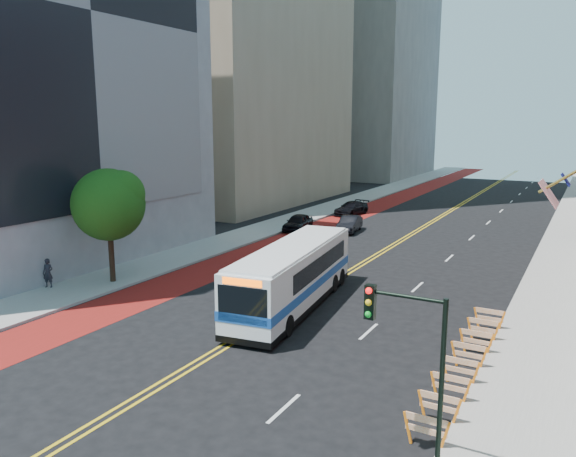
{
  "coord_description": "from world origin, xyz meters",
  "views": [
    {
      "loc": [
        13.28,
        -17.2,
        9.53
      ],
      "look_at": [
        -0.52,
        8.0,
        4.0
      ],
      "focal_mm": 35.0,
      "sensor_mm": 36.0,
      "label": 1
    }
  ],
  "objects_px": {
    "street_tree": "(110,202)",
    "pedestrian": "(48,273)",
    "car_b": "(349,224)",
    "transit_bus": "(294,275)",
    "traffic_signal": "(409,346)",
    "car_a": "(298,222)",
    "car_c": "(351,208)"
  },
  "relations": [
    {
      "from": "street_tree",
      "to": "pedestrian",
      "type": "xyz_separation_m",
      "value": [
        -2.36,
        -2.71,
        -3.93
      ]
    },
    {
      "from": "car_b",
      "to": "pedestrian",
      "type": "height_order",
      "value": "pedestrian"
    },
    {
      "from": "street_tree",
      "to": "car_b",
      "type": "xyz_separation_m",
      "value": [
        6.17,
        21.4,
        -4.22
      ]
    },
    {
      "from": "street_tree",
      "to": "traffic_signal",
      "type": "height_order",
      "value": "street_tree"
    },
    {
      "from": "car_c",
      "to": "pedestrian",
      "type": "relative_size",
      "value": 2.79
    },
    {
      "from": "transit_bus",
      "to": "car_c",
      "type": "height_order",
      "value": "transit_bus"
    },
    {
      "from": "transit_bus",
      "to": "pedestrian",
      "type": "bearing_deg",
      "value": -170.65
    },
    {
      "from": "car_b",
      "to": "pedestrian",
      "type": "relative_size",
      "value": 2.53
    },
    {
      "from": "transit_bus",
      "to": "car_a",
      "type": "height_order",
      "value": "transit_bus"
    },
    {
      "from": "street_tree",
      "to": "car_a",
      "type": "bearing_deg",
      "value": 84.39
    },
    {
      "from": "traffic_signal",
      "to": "pedestrian",
      "type": "relative_size",
      "value": 3.04
    },
    {
      "from": "car_b",
      "to": "pedestrian",
      "type": "distance_m",
      "value": 25.57
    },
    {
      "from": "car_b",
      "to": "car_c",
      "type": "distance_m",
      "value": 9.15
    },
    {
      "from": "street_tree",
      "to": "car_c",
      "type": "relative_size",
      "value": 1.44
    },
    {
      "from": "traffic_signal",
      "to": "car_b",
      "type": "bearing_deg",
      "value": 115.08
    },
    {
      "from": "car_a",
      "to": "car_c",
      "type": "height_order",
      "value": "car_a"
    },
    {
      "from": "street_tree",
      "to": "car_c",
      "type": "bearing_deg",
      "value": 84.58
    },
    {
      "from": "traffic_signal",
      "to": "transit_bus",
      "type": "distance_m",
      "value": 14.54
    },
    {
      "from": "street_tree",
      "to": "transit_bus",
      "type": "bearing_deg",
      "value": 7.19
    },
    {
      "from": "traffic_signal",
      "to": "car_c",
      "type": "distance_m",
      "value": 43.42
    },
    {
      "from": "traffic_signal",
      "to": "car_b",
      "type": "height_order",
      "value": "traffic_signal"
    },
    {
      "from": "street_tree",
      "to": "pedestrian",
      "type": "distance_m",
      "value": 5.32
    },
    {
      "from": "traffic_signal",
      "to": "transit_bus",
      "type": "bearing_deg",
      "value": 130.27
    },
    {
      "from": "transit_bus",
      "to": "car_c",
      "type": "distance_m",
      "value": 29.75
    },
    {
      "from": "transit_bus",
      "to": "pedestrian",
      "type": "relative_size",
      "value": 7.29
    },
    {
      "from": "street_tree",
      "to": "traffic_signal",
      "type": "relative_size",
      "value": 1.32
    },
    {
      "from": "traffic_signal",
      "to": "car_a",
      "type": "distance_m",
      "value": 34.93
    },
    {
      "from": "traffic_signal",
      "to": "car_a",
      "type": "relative_size",
      "value": 1.2
    },
    {
      "from": "street_tree",
      "to": "car_a",
      "type": "xyz_separation_m",
      "value": [
        1.94,
        19.79,
        -4.19
      ]
    },
    {
      "from": "traffic_signal",
      "to": "transit_bus",
      "type": "relative_size",
      "value": 0.42
    },
    {
      "from": "street_tree",
      "to": "pedestrian",
      "type": "height_order",
      "value": "street_tree"
    },
    {
      "from": "street_tree",
      "to": "car_b",
      "type": "bearing_deg",
      "value": 73.93
    }
  ]
}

